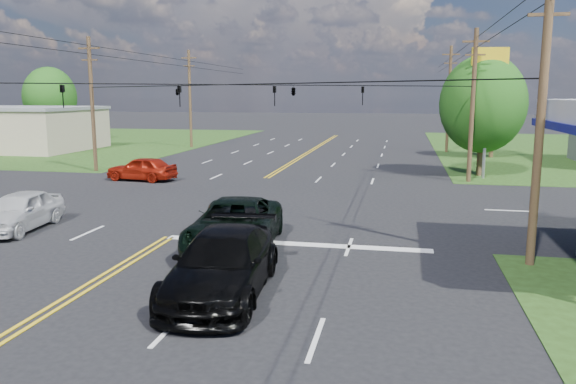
% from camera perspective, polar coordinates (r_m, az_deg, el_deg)
% --- Properties ---
extents(ground, '(280.00, 280.00, 0.00)m').
position_cam_1_polar(ground, '(29.75, -5.86, -0.84)').
color(ground, black).
rests_on(ground, ground).
extents(grass_nw, '(46.00, 48.00, 0.03)m').
position_cam_1_polar(grass_nw, '(74.38, -24.69, 4.75)').
color(grass_nw, '#233A12').
rests_on(grass_nw, ground).
extents(stop_bar, '(10.00, 0.50, 0.02)m').
position_cam_1_polar(stop_bar, '(20.98, 0.74, -5.34)').
color(stop_bar, silver).
rests_on(stop_bar, ground).
extents(retail_nw, '(16.00, 11.00, 4.00)m').
position_cam_1_polar(retail_nw, '(63.28, -26.46, 5.69)').
color(retail_nw, tan).
rests_on(retail_nw, ground).
extents(pole_se, '(1.60, 0.28, 9.50)m').
position_cam_1_polar(pole_se, '(19.36, 24.32, 7.26)').
color(pole_se, '#462F1D').
rests_on(pole_se, ground).
extents(pole_nw, '(1.60, 0.28, 9.50)m').
position_cam_1_polar(pole_nw, '(42.83, -19.28, 8.55)').
color(pole_nw, '#462F1D').
rests_on(pole_nw, ground).
extents(pole_ne, '(1.60, 0.28, 9.50)m').
position_cam_1_polar(pole_ne, '(37.13, 18.24, 8.48)').
color(pole_ne, '#462F1D').
rests_on(pole_ne, ground).
extents(pole_left_far, '(1.60, 0.28, 10.00)m').
position_cam_1_polar(pole_left_far, '(59.98, -9.92, 9.42)').
color(pole_left_far, '#462F1D').
rests_on(pole_left_far, ground).
extents(pole_right_far, '(1.60, 0.28, 10.00)m').
position_cam_1_polar(pole_right_far, '(56.05, 16.03, 9.17)').
color(pole_right_far, '#462F1D').
rests_on(pole_right_far, ground).
extents(span_wire_signals, '(26.00, 18.00, 1.13)m').
position_cam_1_polar(span_wire_signals, '(29.24, -6.07, 10.79)').
color(span_wire_signals, black).
rests_on(span_wire_signals, ground).
extents(power_lines, '(26.04, 100.00, 0.64)m').
position_cam_1_polar(power_lines, '(27.50, -7.48, 16.26)').
color(power_lines, black).
rests_on(power_lines, ground).
extents(tree_right_a, '(5.70, 5.70, 8.18)m').
position_cam_1_polar(tree_right_a, '(40.23, 19.18, 8.44)').
color(tree_right_a, '#462F1D').
rests_on(tree_right_a, ground).
extents(tree_right_b, '(4.94, 4.94, 7.09)m').
position_cam_1_polar(tree_right_b, '(52.47, 20.16, 7.88)').
color(tree_right_b, '#462F1D').
rests_on(tree_right_b, ground).
extents(tree_far_l, '(6.08, 6.08, 8.72)m').
position_cam_1_polar(tree_far_l, '(72.45, -23.04, 8.87)').
color(tree_far_l, '#462F1D').
rests_on(tree_far_l, ground).
extents(pickup_dkgreen, '(3.66, 6.67, 1.77)m').
position_cam_1_polar(pickup_dkgreen, '(20.25, -5.39, -3.36)').
color(pickup_dkgreen, black).
rests_on(pickup_dkgreen, ground).
extents(suv_black, '(2.85, 6.20, 1.76)m').
position_cam_1_polar(suv_black, '(15.75, -6.65, -7.27)').
color(suv_black, black).
rests_on(suv_black, ground).
extents(pickup_white, '(2.35, 4.86, 1.60)m').
position_cam_1_polar(pickup_white, '(25.54, -25.63, -1.73)').
color(pickup_white, silver).
rests_on(pickup_white, ground).
extents(sedan_red, '(4.71, 2.29, 1.55)m').
position_cam_1_polar(sedan_red, '(37.52, -14.64, 2.32)').
color(sedan_red, '#9F1B0B').
rests_on(sedan_red, ground).
extents(polesign_ne, '(2.34, 0.59, 8.48)m').
position_cam_1_polar(polesign_ne, '(38.96, 19.74, 11.03)').
color(polesign_ne, '#A5A5AA').
rests_on(polesign_ne, ground).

